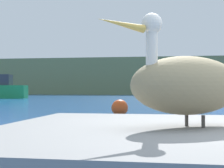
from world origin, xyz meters
The scene contains 4 objects.
hillside_backdrop centered at (0.00, 65.40, 3.10)m, with size 140.00×16.70×6.20m, color #6B7A51.
pelican centered at (-0.81, -0.26, 1.15)m, with size 1.26×1.23×0.89m.
fishing_boat_white centered at (4.02, 38.68, 0.95)m, with size 5.78×2.92×4.03m.
mooring_buoy centered at (-3.15, 11.28, 0.33)m, with size 0.66×0.66×0.66m, color #E54C19.
Camera 1 is at (-0.90, -3.38, 1.12)m, focal length 60.13 mm.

